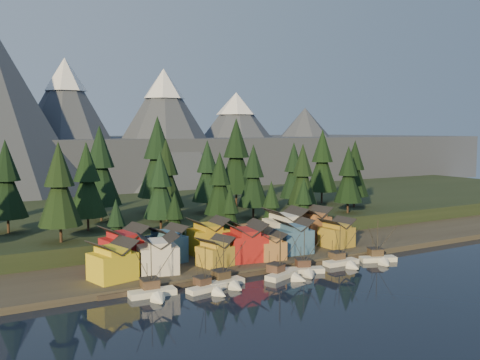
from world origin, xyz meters
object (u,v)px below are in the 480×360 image
boat_2 (228,276)px  house_back_0 (124,246)px  boat_6 (380,253)px  house_front_1 (158,252)px  house_back_1 (167,243)px  boat_3 (286,269)px  boat_5 (344,257)px  house_front_0 (112,259)px  boat_1 (210,283)px  boat_4 (306,265)px  boat_0 (154,286)px

boat_2 → house_back_0: 27.40m
boat_6 → house_back_0: size_ratio=1.13×
boat_6 → house_front_1: bearing=-173.6°
house_front_1 → house_back_1: bearing=66.9°
boat_3 → boat_2: bearing=153.5°
boat_5 → house_back_0: bearing=159.9°
house_front_1 → house_back_1: 10.05m
boat_2 → house_front_0: bearing=144.0°
boat_1 → boat_3: size_ratio=0.90×
boat_4 → house_front_1: (-32.46, 13.87, 4.05)m
house_back_0 → house_front_1: bearing=-64.3°
boat_5 → boat_6: 10.66m
boat_0 → boat_3: bearing=0.6°
house_front_0 → boat_3: bearing=-34.6°
boat_4 → boat_5: 13.23m
boat_6 → house_back_0: bearing=-179.1°
boat_6 → boat_0: bearing=-160.8°
house_front_1 → house_back_1: size_ratio=1.07×
boat_6 → house_back_1: size_ratio=1.26×
house_front_0 → boat_2: bearing=-43.4°
boat_0 → boat_2: size_ratio=1.05×
boat_6 → house_front_1: 58.07m
boat_0 → boat_6: (61.92, -1.99, -0.09)m
boat_6 → house_back_1: bearing=176.6°
boat_1 → boat_5: (39.78, 2.59, 0.25)m
house_back_0 → boat_4: bearing=-38.6°
house_front_0 → boat_5: bearing=-25.4°
house_back_0 → boat_2: bearing=-60.7°
boat_1 → boat_2: bearing=8.7°
house_front_1 → house_front_0: bearing=-165.0°
house_front_0 → house_front_1: bearing=-9.8°
boat_0 → boat_6: boat_0 is taller
house_back_0 → house_front_0: bearing=-130.7°
boat_6 → house_front_1: size_ratio=1.17×
boat_3 → house_back_1: 30.93m
boat_1 → house_back_0: bearing=106.4°
boat_5 → house_back_1: bearing=154.3°
boat_5 → house_front_1: size_ratio=1.14×
boat_2 → boat_5: size_ratio=1.02×
boat_5 → boat_6: boat_6 is taller
boat_2 → house_back_1: 22.68m
boat_5 → boat_4: bearing=-172.4°
boat_4 → house_back_1: 35.02m
boat_6 → house_back_0: (-61.51, 22.56, 4.50)m
house_back_0 → boat_6: bearing=-28.8°
boat_5 → boat_6: (10.45, -2.08, 0.11)m
boat_0 → boat_1: bearing=-7.6°
boat_1 → boat_4: (26.62, 1.24, 0.22)m
boat_3 → boat_6: 30.21m
boat_5 → house_back_0: 55.21m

